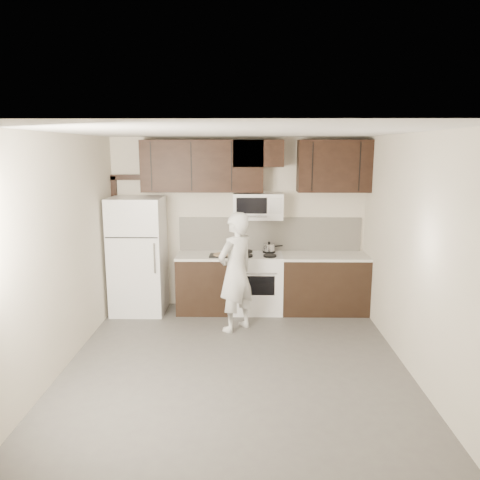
{
  "coord_description": "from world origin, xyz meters",
  "views": [
    {
      "loc": [
        0.12,
        -5.12,
        2.53
      ],
      "look_at": [
        0.04,
        0.9,
        1.34
      ],
      "focal_mm": 35.0,
      "sensor_mm": 36.0,
      "label": 1
    }
  ],
  "objects_px": {
    "stove": "(258,283)",
    "microwave": "(258,206)",
    "refrigerator": "(138,256)",
    "person": "(236,272)"
  },
  "relations": [
    {
      "from": "microwave",
      "to": "person",
      "type": "xyz_separation_m",
      "value": [
        -0.32,
        -0.9,
        -0.81
      ]
    },
    {
      "from": "microwave",
      "to": "refrigerator",
      "type": "relative_size",
      "value": 0.42
    },
    {
      "from": "stove",
      "to": "microwave",
      "type": "relative_size",
      "value": 1.24
    },
    {
      "from": "stove",
      "to": "person",
      "type": "height_order",
      "value": "person"
    },
    {
      "from": "refrigerator",
      "to": "person",
      "type": "distance_m",
      "value": 1.7
    },
    {
      "from": "microwave",
      "to": "refrigerator",
      "type": "bearing_deg",
      "value": -174.85
    },
    {
      "from": "stove",
      "to": "microwave",
      "type": "distance_m",
      "value": 1.2
    },
    {
      "from": "stove",
      "to": "person",
      "type": "bearing_deg",
      "value": -112.39
    },
    {
      "from": "stove",
      "to": "person",
      "type": "distance_m",
      "value": 0.93
    },
    {
      "from": "refrigerator",
      "to": "stove",
      "type": "bearing_deg",
      "value": 1.51
    }
  ]
}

